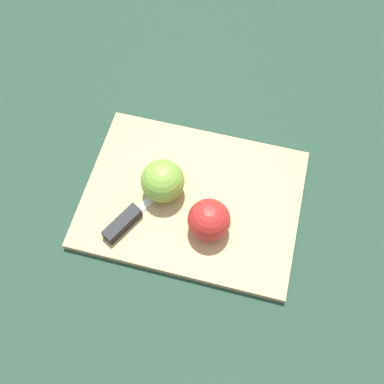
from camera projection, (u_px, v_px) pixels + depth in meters
The scene contains 5 objects.
ground_plane at pixel (192, 201), 0.85m from camera, with size 4.00×4.00×0.00m, color #1E3828.
cutting_board at pixel (192, 199), 0.84m from camera, with size 0.42×0.33×0.02m.
apple_half_left at pixel (209, 220), 0.77m from camera, with size 0.07×0.07×0.07m.
apple_half_right at pixel (163, 181), 0.80m from camera, with size 0.08×0.08×0.08m.
knife at pixel (125, 221), 0.80m from camera, with size 0.08×0.16×0.02m.
Camera 1 is at (-0.12, 0.35, 0.76)m, focal length 42.00 mm.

